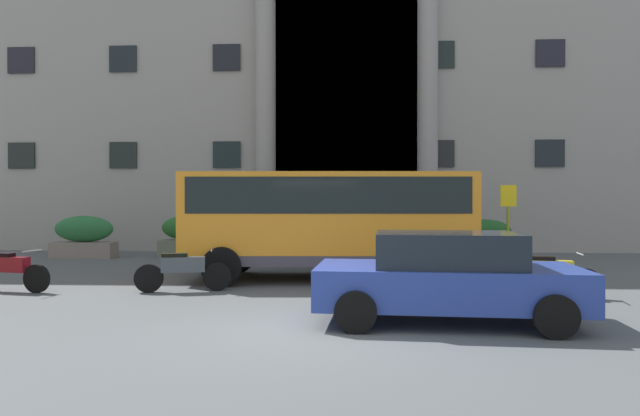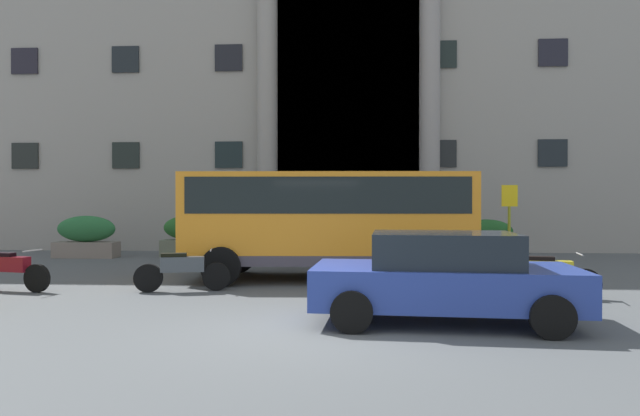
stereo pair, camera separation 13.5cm
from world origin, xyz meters
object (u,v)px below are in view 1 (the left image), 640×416
object	(u,v)px
hedge_planter_east	(84,238)
bus_stop_sign	(508,217)
scooter_by_planter	(548,275)
hedge_planter_far_east	(188,237)
hedge_planter_west	(485,240)
motorcycle_far_end	(181,270)
parked_coupe_end	(447,276)
motorcycle_near_kerb	(7,270)
orange_minibus	(328,216)

from	to	relation	value
hedge_planter_east	bus_stop_sign	bearing A→B (deg)	-11.32
bus_stop_sign	scooter_by_planter	world-z (taller)	bus_stop_sign
hedge_planter_east	hedge_planter_far_east	size ratio (longest dim) A/B	1.12
hedge_planter_west	motorcycle_far_end	size ratio (longest dim) A/B	0.90
parked_coupe_end	motorcycle_near_kerb	size ratio (longest dim) A/B	2.14
bus_stop_sign	scooter_by_planter	xyz separation A→B (m)	(-0.50, -4.49, -1.03)
motorcycle_near_kerb	scooter_by_planter	bearing A→B (deg)	10.31
orange_minibus	hedge_planter_east	bearing A→B (deg)	147.98
hedge_planter_west	scooter_by_planter	distance (m)	7.27
bus_stop_sign	motorcycle_near_kerb	size ratio (longest dim) A/B	1.21
motorcycle_far_end	hedge_planter_west	bearing A→B (deg)	28.14
orange_minibus	motorcycle_near_kerb	distance (m)	7.20
hedge_planter_east	hedge_planter_far_east	world-z (taller)	hedge_planter_far_east
orange_minibus	bus_stop_sign	bearing A→B (deg)	19.96
orange_minibus	motorcycle_far_end	distance (m)	3.86
bus_stop_sign	scooter_by_planter	bearing A→B (deg)	-96.40
hedge_planter_far_east	parked_coupe_end	xyz separation A→B (m)	(7.15, -10.13, 0.03)
orange_minibus	motorcycle_far_end	world-z (taller)	orange_minibus
bus_stop_sign	scooter_by_planter	size ratio (longest dim) A/B	1.26
hedge_planter_far_east	scooter_by_planter	bearing A→B (deg)	-38.92
hedge_planter_west	motorcycle_near_kerb	world-z (taller)	hedge_planter_west
hedge_planter_far_east	scooter_by_planter	xyz separation A→B (m)	(9.59, -7.74, -0.24)
parked_coupe_end	orange_minibus	bearing A→B (deg)	117.11
bus_stop_sign	hedge_planter_far_east	xyz separation A→B (m)	(-10.09, 3.26, -0.79)
parked_coupe_end	hedge_planter_far_east	bearing A→B (deg)	129.17
hedge_planter_west	orange_minibus	bearing A→B (deg)	-136.02
motorcycle_near_kerb	hedge_planter_west	bearing A→B (deg)	42.15
bus_stop_sign	hedge_planter_east	world-z (taller)	bus_stop_sign
motorcycle_far_end	hedge_planter_east	bearing A→B (deg)	116.13
parked_coupe_end	scooter_by_planter	distance (m)	3.42
orange_minibus	parked_coupe_end	distance (m)	5.27
motorcycle_near_kerb	hedge_planter_east	bearing A→B (deg)	115.38
bus_stop_sign	hedge_planter_west	xyz separation A→B (m)	(0.03, 2.76, -0.84)
hedge_planter_far_east	scooter_by_planter	size ratio (longest dim) A/B	1.00
hedge_planter_west	scooter_by_planter	world-z (taller)	hedge_planter_west
scooter_by_planter	motorcycle_near_kerb	distance (m)	11.24
hedge_planter_west	hedge_planter_far_east	xyz separation A→B (m)	(-10.12, 0.50, 0.05)
hedge_planter_west	motorcycle_near_kerb	size ratio (longest dim) A/B	0.91
orange_minibus	parked_coupe_end	size ratio (longest dim) A/B	1.66
scooter_by_planter	orange_minibus	bearing A→B (deg)	161.83
motorcycle_far_end	scooter_by_planter	bearing A→B (deg)	-14.91
orange_minibus	scooter_by_planter	size ratio (longest dim) A/B	3.68
hedge_planter_east	motorcycle_near_kerb	size ratio (longest dim) A/B	1.08
hedge_planter_east	motorcycle_near_kerb	xyz separation A→B (m)	(1.79, -7.04, -0.24)
hedge_planter_west	motorcycle_near_kerb	bearing A→B (deg)	-148.95
hedge_planter_east	parked_coupe_end	world-z (taller)	hedge_planter_east
hedge_planter_east	scooter_by_planter	distance (m)	14.88
bus_stop_sign	hedge_planter_far_east	size ratio (longest dim) A/B	1.26
hedge_planter_far_east	scooter_by_planter	distance (m)	12.33
orange_minibus	bus_stop_sign	xyz separation A→B (m)	(4.99, 2.08, -0.08)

